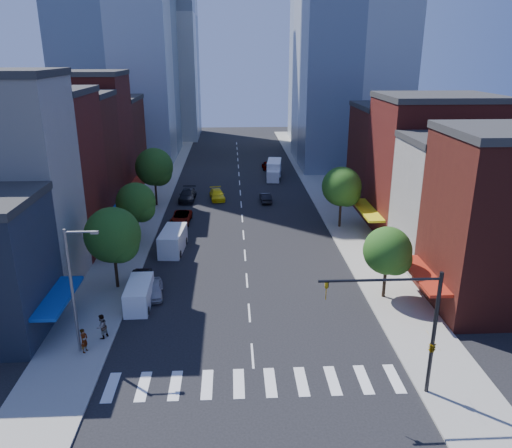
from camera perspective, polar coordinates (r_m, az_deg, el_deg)
The scene contains 31 objects.
ground at distance 35.62m, azimuth -0.40°, elevation -14.82°, with size 220.00×220.00×0.00m, color black.
sidewalk_left at distance 73.16m, azimuth -11.62°, elevation 3.01°, with size 5.00×120.00×0.15m, color gray.
sidewalk_right at distance 73.58m, azimuth 8.02°, elevation 3.32°, with size 5.00×120.00×0.15m, color gray.
crosswalk at distance 33.17m, azimuth -0.17°, elevation -17.71°, with size 19.00×3.00×0.01m, color silver.
bldg_left_2 at distance 55.09m, azimuth -23.90°, elevation 5.01°, with size 12.00×9.00×16.00m, color #5E1A16.
bldg_left_3 at distance 63.00m, azimuth -21.22°, elevation 6.49°, with size 12.00×8.00×15.00m, color #531A14.
bldg_left_4 at distance 70.80m, azimuth -19.26°, elevation 8.82°, with size 12.00×9.00×17.00m, color #5E1A16.
bldg_left_5 at distance 80.16m, azimuth -17.29°, elevation 8.66°, with size 12.00×10.00×13.00m, color #531A14.
bldg_right_1 at distance 51.67m, azimuth 22.77°, elevation 2.01°, with size 12.00×8.00×12.00m, color silver.
bldg_right_2 at distance 59.26m, azimuth 19.36°, elevation 5.98°, with size 12.00×10.00×15.00m, color #5E1A16.
bldg_right_3 at distance 68.62m, azimuth 16.24°, elevation 7.12°, with size 12.00×10.00×13.00m, color #531A14.
tower_far_w at distance 125.91m, azimuth -11.38°, elevation 22.48°, with size 18.00×18.00×56.00m, color #9EA5AD.
traffic_signal at distance 31.60m, azimuth 18.70°, elevation -11.87°, with size 7.24×2.24×8.00m.
streetlight at distance 35.46m, azimuth -20.06°, elevation -6.47°, with size 2.25×0.25×9.00m.
tree_left_near at distance 44.32m, azimuth -15.87°, elevation -1.46°, with size 4.80×4.80×7.30m.
tree_left_mid at distance 54.64m, azimuth -13.42°, elevation 2.26°, with size 4.20×4.20×6.65m.
tree_left_far at distance 67.83m, azimuth -11.43°, elevation 6.24°, with size 5.00×5.00×7.75m.
tree_right_near at distance 42.60m, azimuth 14.99°, elevation -3.19°, with size 4.00×4.00×6.20m.
tree_right_far at distance 58.87m, azimuth 9.91°, elevation 4.05°, with size 4.60×4.60×7.20m.
parked_car_front at distance 43.90m, azimuth -11.62°, elevation -7.29°, with size 1.54×3.83×1.30m, color #A2A1A5.
parked_car_second at distance 45.42m, azimuth -13.15°, elevation -6.40°, with size 1.50×4.30×1.42m, color black.
parked_car_third at distance 61.63m, azimuth -8.55°, elevation 0.74°, with size 2.25×4.88×1.36m, color #999999.
parked_car_rear at distance 70.87m, azimuth -7.84°, elevation 3.29°, with size 2.15×5.29×1.53m, color black.
cargo_van_near at distance 42.37m, azimuth -13.23°, elevation -7.92°, with size 1.99×4.72×2.00m.
cargo_van_far at distance 52.80m, azimuth -9.50°, elevation -1.94°, with size 2.63×5.61×2.32m.
taxi at distance 70.93m, azimuth -4.46°, elevation 3.36°, with size 1.91×4.69×1.36m, color yellow.
traffic_car_oncoming at distance 69.53m, azimuth 1.10°, elevation 3.06°, with size 1.37×3.93×1.30m, color black.
traffic_car_far at distance 89.32m, azimuth 1.31°, elevation 6.74°, with size 1.74×4.33×1.48m, color #999999.
box_truck at distance 82.61m, azimuth 2.07°, elevation 6.15°, with size 2.98×7.35×2.88m.
pedestrian_near at distance 37.24m, azimuth -19.05°, elevation -12.46°, with size 0.65×0.42×1.77m, color #999999.
pedestrian_far at distance 38.43m, azimuth -17.23°, elevation -11.13°, with size 0.91×0.71×1.87m, color #999999.
Camera 1 is at (-1.23, -29.52, 19.90)m, focal length 35.00 mm.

